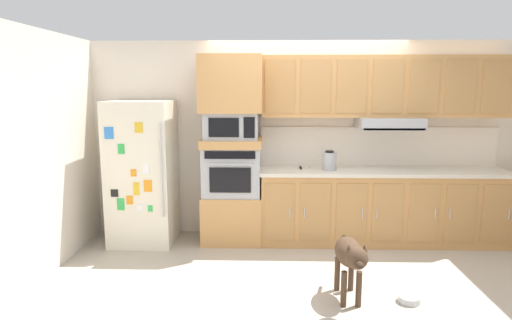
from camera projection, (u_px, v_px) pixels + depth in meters
name	position (u px, v px, depth m)	size (l,w,h in m)	color
ground_plane	(311.00, 264.00, 4.81)	(9.60, 9.60, 0.00)	#B2A899
back_kitchen_wall	(305.00, 139.00, 5.69)	(6.20, 0.12, 2.50)	silver
side_panel_left	(52.00, 151.00, 4.67)	(0.12, 7.10, 2.50)	silver
refrigerator	(143.00, 173.00, 5.38)	(0.76, 0.73, 1.76)	silver
oven_base_cabinet	(233.00, 217.00, 5.52)	(0.74, 0.62, 0.60)	tan
built_in_oven	(232.00, 170.00, 5.42)	(0.70, 0.62, 0.60)	#A8AAAF
appliance_mid_shelf	(232.00, 142.00, 5.36)	(0.74, 0.62, 0.10)	tan
microwave	(232.00, 125.00, 5.32)	(0.64, 0.54, 0.32)	#A8AAAF
appliance_upper_cabinet	(231.00, 84.00, 5.24)	(0.74, 0.62, 0.68)	tan
lower_cabinet_run	(381.00, 207.00, 5.44)	(2.98, 0.63, 0.88)	tan
countertop_slab	(383.00, 171.00, 5.37)	(3.02, 0.64, 0.04)	silver
backsplash_panel	(378.00, 146.00, 5.61)	(3.02, 0.02, 0.50)	white
upper_cabinet_with_hood	(384.00, 89.00, 5.32)	(2.98, 0.48, 0.88)	tan
screwdriver	(301.00, 167.00, 5.43)	(0.13, 0.12, 0.03)	black
electric_kettle	(329.00, 161.00, 5.31)	(0.17, 0.17, 0.24)	#A8AAAF
dog	(350.00, 256.00, 3.90)	(0.25, 0.82, 0.63)	#473323
dog_food_bowl	(409.00, 299.00, 3.95)	(0.20, 0.20, 0.06)	#B2B7BC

